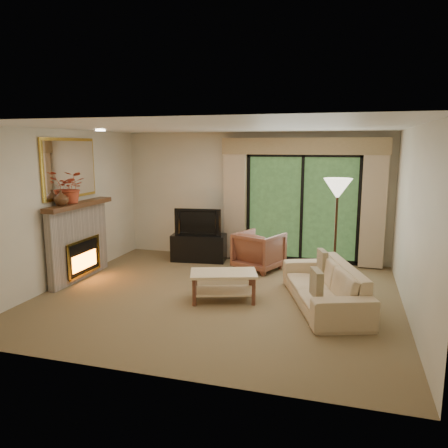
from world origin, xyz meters
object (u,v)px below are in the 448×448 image
(sofa, at_px, (324,285))
(media_console, at_px, (199,248))
(armchair, at_px, (259,251))
(coffee_table, at_px, (224,286))

(sofa, bearing_deg, media_console, -145.03)
(armchair, bearing_deg, sofa, 150.75)
(armchair, relative_size, sofa, 0.38)
(armchair, relative_size, coffee_table, 0.81)
(media_console, height_order, sofa, sofa)
(sofa, bearing_deg, armchair, -159.89)
(armchair, bearing_deg, media_console, 8.71)
(media_console, height_order, armchair, armchair)
(media_console, distance_m, coffee_table, 2.40)
(media_console, height_order, coffee_table, media_console)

